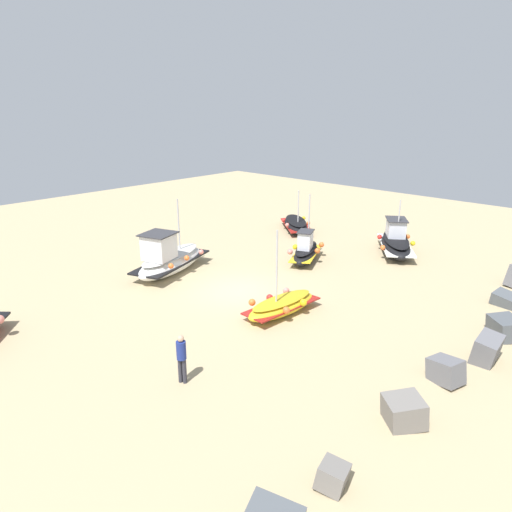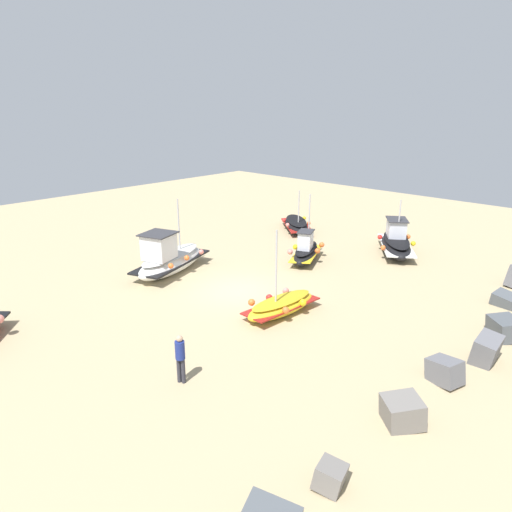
# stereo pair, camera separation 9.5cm
# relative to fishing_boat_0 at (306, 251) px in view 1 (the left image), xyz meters

# --- Properties ---
(ground_plane) EXTENTS (59.12, 59.12, 0.00)m
(ground_plane) POSITION_rel_fishing_boat_0_xyz_m (5.93, 0.29, -0.60)
(ground_plane) COLOR tan
(fishing_boat_0) EXTENTS (3.84, 2.65, 3.88)m
(fishing_boat_0) POSITION_rel_fishing_boat_0_xyz_m (0.00, 0.00, 0.00)
(fishing_boat_0) COLOR black
(fishing_boat_0) RESTS_ON ground_plane
(fishing_boat_1) EXTENTS (3.91, 4.23, 3.09)m
(fishing_boat_1) POSITION_rel_fishing_boat_0_xyz_m (-4.95, -4.65, -0.16)
(fishing_boat_1) COLOR black
(fishing_boat_1) RESTS_ON ground_plane
(fishing_boat_2) EXTENTS (5.52, 3.36, 3.88)m
(fishing_boat_2) POSITION_rel_fishing_boat_0_xyz_m (6.58, -4.21, 0.19)
(fishing_boat_2) COLOR white
(fishing_boat_2) RESTS_ON ground_plane
(fishing_boat_3) EXTENTS (3.88, 1.94, 3.88)m
(fishing_boat_3) POSITION_rel_fishing_boat_0_xyz_m (6.39, 3.53, -0.20)
(fishing_boat_3) COLOR gold
(fishing_boat_3) RESTS_ON ground_plane
(fishing_boat_4) EXTENTS (4.97, 4.17, 3.37)m
(fishing_boat_4) POSITION_rel_fishing_boat_0_xyz_m (-4.95, 3.07, 0.08)
(fishing_boat_4) COLOR black
(fishing_boat_4) RESTS_ON ground_plane
(person_walking) EXTENTS (0.32, 0.32, 1.73)m
(person_walking) POSITION_rel_fishing_boat_0_xyz_m (12.63, 4.50, 0.40)
(person_walking) COLOR #2D2D38
(person_walking) RESTS_ON ground_plane
(breakwater_rocks) EXTENTS (20.52, 2.53, 1.31)m
(breakwater_rocks) POSITION_rel_fishing_boat_0_xyz_m (5.64, 10.80, -0.18)
(breakwater_rocks) COLOR slate
(breakwater_rocks) RESTS_ON ground_plane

